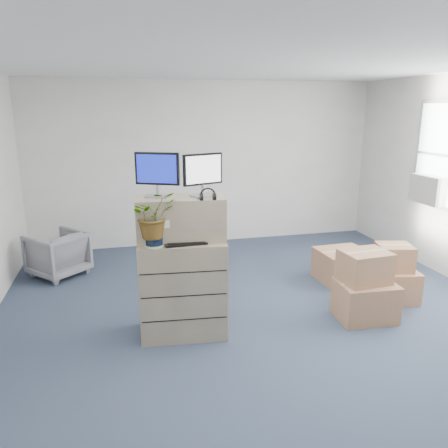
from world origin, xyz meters
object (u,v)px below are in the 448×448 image
(filing_cabinet_lower, at_px, (183,287))
(monitor_left, at_px, (157,172))
(monitor_right, at_px, (203,173))
(office_chair, at_px, (57,252))
(water_bottle, at_px, (190,225))
(keyboard, at_px, (185,243))
(potted_plant, at_px, (153,221))

(filing_cabinet_lower, distance_m, monitor_left, 1.23)
(monitor_right, distance_m, office_chair, 3.02)
(water_bottle, xyz_separation_m, office_chair, (-1.60, 2.00, -0.81))
(keyboard, xyz_separation_m, water_bottle, (0.08, 0.21, 0.12))
(monitor_left, xyz_separation_m, potted_plant, (-0.07, -0.21, -0.44))
(monitor_right, distance_m, keyboard, 0.72)
(water_bottle, distance_m, potted_plant, 0.45)
(monitor_left, distance_m, keyboard, 0.75)
(monitor_right, bearing_deg, office_chair, 110.37)
(monitor_left, relative_size, monitor_right, 1.03)
(filing_cabinet_lower, height_order, monitor_left, monitor_left)
(filing_cabinet_lower, relative_size, keyboard, 2.47)
(keyboard, bearing_deg, potted_plant, 175.06)
(monitor_right, height_order, water_bottle, monitor_right)
(keyboard, xyz_separation_m, potted_plant, (-0.30, 0.01, 0.24))
(monitor_left, relative_size, potted_plant, 0.80)
(filing_cabinet_lower, xyz_separation_m, monitor_left, (-0.21, 0.09, 1.21))
(monitor_left, height_order, monitor_right, monitor_left)
(water_bottle, height_order, office_chair, water_bottle)
(monitor_left, relative_size, office_chair, 0.64)
(monitor_right, height_order, keyboard, monitor_right)
(water_bottle, bearing_deg, potted_plant, -152.58)
(office_chair, bearing_deg, monitor_right, 87.35)
(keyboard, relative_size, office_chair, 0.60)
(filing_cabinet_lower, height_order, monitor_right, monitor_right)
(office_chair, bearing_deg, potted_plant, 76.24)
(keyboard, distance_m, water_bottle, 0.26)
(monitor_right, height_order, potted_plant, monitor_right)
(monitor_right, relative_size, potted_plant, 0.78)
(potted_plant, bearing_deg, monitor_left, 71.05)
(monitor_left, bearing_deg, potted_plant, -84.41)
(monitor_right, relative_size, water_bottle, 1.65)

